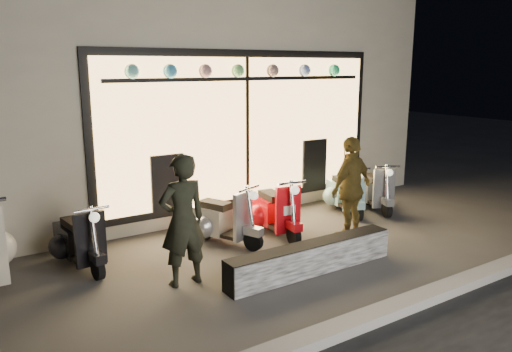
{
  "coord_description": "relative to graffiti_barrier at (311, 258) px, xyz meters",
  "views": [
    {
      "loc": [
        -3.73,
        -5.3,
        2.61
      ],
      "look_at": [
        0.12,
        0.6,
        1.05
      ],
      "focal_mm": 35.0,
      "sensor_mm": 36.0,
      "label": 1
    }
  ],
  "objects": [
    {
      "name": "man",
      "position": [
        -1.51,
        0.59,
        0.61
      ],
      "size": [
        0.59,
        0.4,
        1.62
      ],
      "primitive_type": "imported",
      "rotation": [
        0.0,
        0.0,
        3.16
      ],
      "color": "black",
      "rests_on": "ground"
    },
    {
      "name": "woman",
      "position": [
        1.34,
        0.71,
        0.59
      ],
      "size": [
        0.99,
        0.59,
        1.59
      ],
      "primitive_type": "imported",
      "rotation": [
        0.0,
        0.0,
        3.37
      ],
      "color": "brown",
      "rests_on": "ground"
    },
    {
      "name": "scooter_blue",
      "position": [
        2.3,
        1.88,
        0.15
      ],
      "size": [
        0.66,
        1.21,
        0.87
      ],
      "rotation": [
        0.0,
        0.0,
        -0.34
      ],
      "color": "black",
      "rests_on": "ground"
    },
    {
      "name": "shop_building",
      "position": [
        -0.15,
        5.63,
        1.9
      ],
      "size": [
        10.2,
        6.23,
        4.2
      ],
      "color": "beige",
      "rests_on": "ground"
    },
    {
      "name": "scooter_grey",
      "position": [
        2.9,
        1.72,
        0.15
      ],
      "size": [
        0.71,
        1.2,
        0.88
      ],
      "rotation": [
        0.0,
        0.0,
        -0.41
      ],
      "color": "black",
      "rests_on": "ground"
    },
    {
      "name": "kerb",
      "position": [
        -0.15,
        -1.35,
        -0.14
      ],
      "size": [
        40.0,
        0.25,
        0.12
      ],
      "primitive_type": "cube",
      "color": "slate",
      "rests_on": "ground"
    },
    {
      "name": "scooter_red",
      "position": [
        0.51,
        1.59,
        0.17
      ],
      "size": [
        0.51,
        1.29,
        0.91
      ],
      "rotation": [
        0.0,
        0.0,
        -0.13
      ],
      "color": "black",
      "rests_on": "ground"
    },
    {
      "name": "ground",
      "position": [
        -0.15,
        0.65,
        -0.2
      ],
      "size": [
        40.0,
        40.0,
        0.0
      ],
      "primitive_type": "plane",
      "color": "#383533",
      "rests_on": "ground"
    },
    {
      "name": "scooter_silver",
      "position": [
        -0.45,
        1.67,
        0.16
      ],
      "size": [
        0.71,
        1.23,
        0.89
      ],
      "rotation": [
        0.0,
        0.0,
        0.39
      ],
      "color": "black",
      "rests_on": "ground"
    },
    {
      "name": "graffiti_barrier",
      "position": [
        0.0,
        0.0,
        0.0
      ],
      "size": [
        2.47,
        0.28,
        0.4
      ],
      "primitive_type": "cube",
      "color": "black",
      "rests_on": "ground"
    },
    {
      "name": "scooter_black",
      "position": [
        -2.43,
        1.92,
        0.15
      ],
      "size": [
        0.48,
        1.23,
        0.87
      ],
      "rotation": [
        0.0,
        0.0,
        0.11
      ],
      "color": "black",
      "rests_on": "ground"
    }
  ]
}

